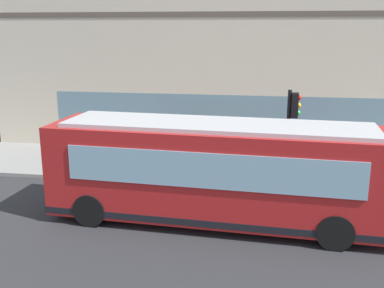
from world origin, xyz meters
name	(u,v)px	position (x,y,z in m)	size (l,w,h in m)	color
ground	(185,215)	(0.00, 0.00, 0.00)	(120.00, 120.00, 0.00)	#2D2D30
sidewalk_curb	(206,167)	(4.91, 0.00, 0.07)	(4.62, 40.00, 0.15)	gray
building_corner	(220,28)	(10.36, 0.00, 5.74)	(6.33, 21.49, 11.50)	beige
city_bus_nearside	(216,172)	(-0.31, -0.99, 1.55)	(3.11, 10.17, 3.07)	red
traffic_light_near_corner	(292,119)	(3.22, -3.35, 2.57)	(0.32, 0.49, 3.47)	black
fire_hydrant	(304,166)	(4.23, -3.96, 0.51)	(0.35, 0.35, 0.74)	red
pedestrian_near_hydrant	(211,134)	(6.26, -0.06, 1.17)	(0.32, 0.32, 1.77)	silver
pedestrian_by_light_pole	(107,140)	(4.70, 4.21, 1.13)	(0.32, 0.32, 1.70)	gold
pedestrian_near_building_entrance	(100,148)	(3.28, 3.99, 1.18)	(0.32, 0.32, 1.77)	#8C3F8C
newspaper_vending_box	(83,155)	(4.14, 5.07, 0.60)	(0.44, 0.42, 0.90)	#263F99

